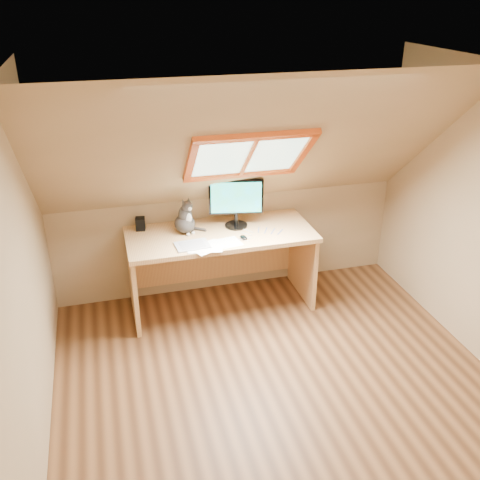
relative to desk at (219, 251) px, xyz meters
name	(u,v)px	position (x,y,z in m)	size (l,w,h in m)	color
ground	(283,393)	(0.17, -1.45, -0.56)	(3.50, 3.50, 0.00)	brown
room_shell	(296,233)	(0.17, -1.55, 0.87)	(3.52, 3.52, 2.41)	tan
desk	(219,251)	(0.00, 0.00, 0.00)	(1.75, 0.77, 0.80)	#DFB26A
monitor	(236,200)	(0.18, 0.01, 0.51)	(0.51, 0.22, 0.47)	black
cat	(185,220)	(-0.31, 0.02, 0.36)	(0.27, 0.29, 0.35)	#3A3633
desk_speaker	(140,224)	(-0.71, 0.18, 0.30)	(0.09, 0.09, 0.12)	black
graphics_tablet	(192,245)	(-0.31, -0.29, 0.24)	(0.30, 0.21, 0.01)	#B2B2B7
mouse	(244,237)	(0.17, -0.27, 0.25)	(0.05, 0.10, 0.03)	black
papers	(214,245)	(-0.12, -0.33, 0.24)	(0.35, 0.30, 0.01)	white
cables	(260,233)	(0.36, -0.19, 0.24)	(0.51, 0.26, 0.01)	silver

